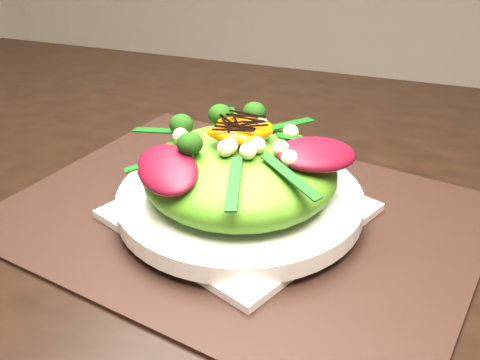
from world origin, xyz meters
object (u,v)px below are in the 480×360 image
(plate_base, at_px, (240,211))
(salad_bowl, at_px, (240,200))
(lettuce_mound, at_px, (240,173))
(placemat, at_px, (240,215))
(orange_segment, at_px, (223,131))
(dining_table, at_px, (285,198))

(plate_base, bearing_deg, salad_bowl, 0.00)
(salad_bowl, distance_m, lettuce_mound, 0.03)
(placemat, bearing_deg, salad_bowl, 0.00)
(lettuce_mound, distance_m, orange_segment, 0.05)
(salad_bowl, xyz_separation_m, lettuce_mound, (-0.00, -0.00, 0.03))
(dining_table, height_order, placemat, dining_table)
(lettuce_mound, height_order, orange_segment, orange_segment)
(plate_base, bearing_deg, lettuce_mound, -116.57)
(dining_table, distance_m, salad_bowl, 0.10)
(dining_table, xyz_separation_m, lettuce_mound, (-0.03, -0.09, 0.08))
(salad_bowl, height_order, lettuce_mound, lettuce_mound)
(placemat, bearing_deg, orange_segment, 157.63)
(dining_table, xyz_separation_m, plate_base, (-0.03, -0.09, 0.03))
(dining_table, bearing_deg, salad_bowl, -108.61)
(placemat, xyz_separation_m, lettuce_mound, (-0.00, -0.00, 0.06))
(salad_bowl, xyz_separation_m, orange_segment, (-0.02, 0.01, 0.08))
(lettuce_mound, bearing_deg, plate_base, 63.43)
(orange_segment, bearing_deg, dining_table, 57.13)
(lettuce_mound, bearing_deg, dining_table, 71.39)
(dining_table, bearing_deg, lettuce_mound, -108.61)
(plate_base, relative_size, salad_bowl, 0.85)
(lettuce_mound, xyz_separation_m, orange_segment, (-0.02, 0.01, 0.04))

